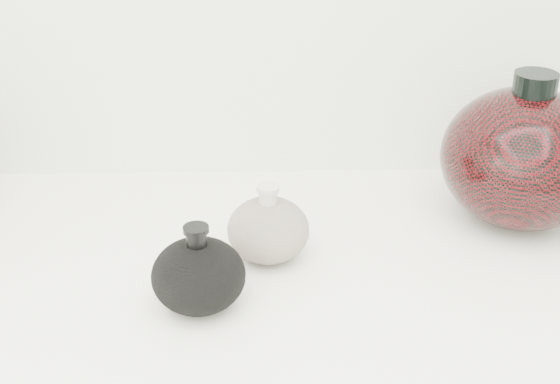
{
  "coord_description": "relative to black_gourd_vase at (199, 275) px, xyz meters",
  "views": [
    {
      "loc": [
        0.03,
        0.12,
        1.42
      ],
      "look_at": [
        0.05,
        0.92,
        1.01
      ],
      "focal_mm": 50.0,
      "sensor_mm": 36.0,
      "label": 1
    }
  ],
  "objects": [
    {
      "name": "black_gourd_vase",
      "position": [
        0.0,
        0.0,
        0.0
      ],
      "size": [
        0.11,
        0.11,
        0.1
      ],
      "color": "black",
      "rests_on": "display_counter"
    },
    {
      "name": "cream_gourd_vase",
      "position": [
        0.08,
        0.1,
        -0.0
      ],
      "size": [
        0.1,
        0.1,
        0.1
      ],
      "color": "beige",
      "rests_on": "display_counter"
    },
    {
      "name": "room",
      "position": [
        0.04,
        -0.58,
        0.36
      ],
      "size": [
        3.04,
        2.42,
        2.64
      ],
      "color": "slate",
      "rests_on": "ground"
    },
    {
      "name": "right_round_pot",
      "position": [
        0.41,
        0.19,
        0.05
      ],
      "size": [
        0.29,
        0.29,
        0.21
      ],
      "color": "black",
      "rests_on": "display_counter"
    }
  ]
}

